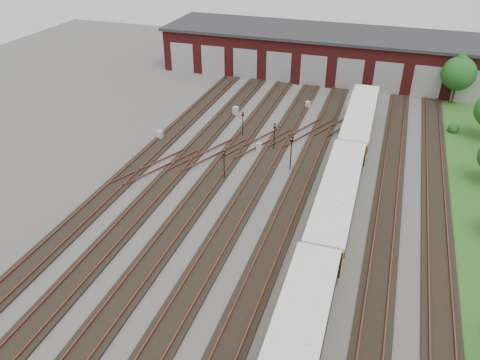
% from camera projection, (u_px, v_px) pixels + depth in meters
% --- Properties ---
extents(ground, '(120.00, 120.00, 0.00)m').
position_uv_depth(ground, '(256.00, 225.00, 38.17)').
color(ground, '#464341').
rests_on(ground, ground).
extents(track_network, '(30.40, 70.00, 0.33)m').
position_uv_depth(track_network, '(256.00, 219.00, 38.63)').
color(track_network, black).
rests_on(track_network, ground).
extents(maintenance_shed, '(51.00, 12.50, 6.35)m').
position_uv_depth(maintenance_shed, '(335.00, 54.00, 68.95)').
color(maintenance_shed, '#541515').
rests_on(maintenance_shed, ground).
extents(metro_train, '(3.02, 47.83, 3.27)m').
position_uv_depth(metro_train, '(337.00, 201.00, 37.60)').
color(metro_train, black).
rests_on(metro_train, ground).
extents(signal_mast_0, '(0.23, 0.22, 2.88)m').
position_uv_depth(signal_mast_0, '(243.00, 121.00, 51.42)').
color(signal_mast_0, black).
rests_on(signal_mast_0, ground).
extents(signal_mast_1, '(0.25, 0.24, 3.10)m').
position_uv_depth(signal_mast_1, '(224.00, 162.00, 43.23)').
color(signal_mast_1, black).
rests_on(signal_mast_1, ground).
extents(signal_mast_2, '(0.28, 0.26, 3.04)m').
position_uv_depth(signal_mast_2, '(274.00, 134.00, 48.47)').
color(signal_mast_2, black).
rests_on(signal_mast_2, ground).
extents(signal_mast_3, '(0.31, 0.29, 3.58)m').
position_uv_depth(signal_mast_3, '(291.00, 149.00, 44.75)').
color(signal_mast_3, black).
rests_on(signal_mast_3, ground).
extents(relay_cabinet_0, '(0.62, 0.52, 1.00)m').
position_uv_depth(relay_cabinet_0, '(160.00, 135.00, 51.50)').
color(relay_cabinet_0, '#ABACB0').
rests_on(relay_cabinet_0, ground).
extents(relay_cabinet_1, '(0.68, 0.57, 1.09)m').
position_uv_depth(relay_cabinet_1, '(236.00, 111.00, 57.17)').
color(relay_cabinet_1, '#ABACB0').
rests_on(relay_cabinet_1, ground).
extents(relay_cabinet_2, '(0.64, 0.59, 0.87)m').
position_uv_depth(relay_cabinet_2, '(259.00, 147.00, 49.19)').
color(relay_cabinet_2, '#ABACB0').
rests_on(relay_cabinet_2, ground).
extents(relay_cabinet_3, '(0.68, 0.63, 0.91)m').
position_uv_depth(relay_cabinet_3, '(308.00, 105.00, 59.21)').
color(relay_cabinet_3, '#ABACB0').
rests_on(relay_cabinet_3, ground).
extents(relay_cabinet_4, '(0.64, 0.60, 0.85)m').
position_uv_depth(relay_cabinet_4, '(353.00, 151.00, 48.39)').
color(relay_cabinet_4, '#ABACB0').
rests_on(relay_cabinet_4, ground).
extents(tree_0, '(4.24, 4.24, 7.03)m').
position_uv_depth(tree_0, '(460.00, 69.00, 58.45)').
color(tree_0, '#2E2314').
rests_on(tree_0, ground).
extents(bush_1, '(1.26, 1.26, 1.26)m').
position_uv_depth(bush_1, '(454.00, 127.00, 52.98)').
color(bush_1, '#154614').
rests_on(bush_1, ground).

